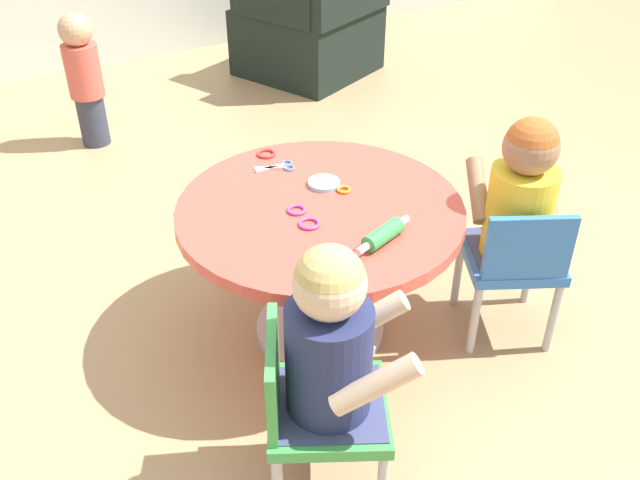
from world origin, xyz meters
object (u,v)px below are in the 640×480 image
child_chair_right (514,261)px  armchair_dark (314,24)px  toddler_standing (84,77)px  rolling_pin (383,235)px  seated_child_right (522,194)px  craft_scissors (280,167)px  seated_child_left (331,339)px  craft_table (320,238)px  child_chair_left (314,407)px

child_chair_right → armchair_dark: bearing=76.1°
toddler_standing → rolling_pin: (0.37, -2.09, 0.18)m
child_chair_right → seated_child_right: bearing=63.6°
child_chair_right → craft_scissors: child_chair_right is taller
toddler_standing → rolling_pin: size_ratio=3.00×
seated_child_left → toddler_standing: 2.40m
seated_child_right → toddler_standing: seated_child_right is taller
child_chair_right → armchair_dark: size_ratio=0.57×
seated_child_left → rolling_pin: size_ratio=2.28×
craft_table → toddler_standing: 1.86m
rolling_pin → seated_child_right: bearing=-1.8°
craft_table → rolling_pin: 0.30m
child_chair_left → seated_child_left: 0.23m
armchair_dark → craft_scissors: 2.21m
child_chair_left → seated_child_right: seated_child_right is taller
seated_child_left → craft_scissors: size_ratio=3.63×
craft_scissors → craft_table: bearing=-90.5°
toddler_standing → craft_scissors: (0.31, -1.55, 0.15)m
child_chair_left → toddler_standing: size_ratio=0.80×
seated_child_left → rolling_pin: 0.46m
craft_table → toddler_standing: toddler_standing is taller
craft_table → child_chair_left: bearing=-120.4°
seated_child_left → armchair_dark: bearing=62.1°
toddler_standing → craft_scissors: size_ratio=4.78×
rolling_pin → toddler_standing: bearing=99.9°
craft_table → rolling_pin: size_ratio=4.00×
child_chair_left → seated_child_left: bearing=-27.2°
craft_table → toddler_standing: bearing=99.4°
craft_table → child_chair_right: child_chair_right is taller
craft_table → child_chair_right: size_ratio=1.67×
craft_scissors → child_chair_right: bearing=-47.4°
toddler_standing → craft_table: bearing=-80.6°
toddler_standing → child_chair_right: bearing=-68.3°
craft_table → child_chair_left: child_chair_left is taller
child_chair_left → rolling_pin: 0.53m
child_chair_right → armchair_dark: armchair_dark is taller
child_chair_left → craft_scissors: bearing=68.8°
seated_child_right → armchair_dark: 2.51m
child_chair_left → rolling_pin: size_ratio=2.39×
seated_child_right → armchair_dark: bearing=76.3°
child_chair_left → toddler_standing: 2.38m
craft_table → armchair_dark: 2.44m
seated_child_left → craft_scissors: seated_child_left is taller
seated_child_left → seated_child_right: (0.85, 0.29, 0.00)m
armchair_dark → seated_child_left: bearing=-117.9°
child_chair_right → craft_scissors: 0.83m
seated_child_left → armchair_dark: size_ratio=0.54×
rolling_pin → craft_scissors: 0.54m
craft_table → armchair_dark: (1.16, 2.15, -0.08)m
craft_table → seated_child_left: size_ratio=1.76×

